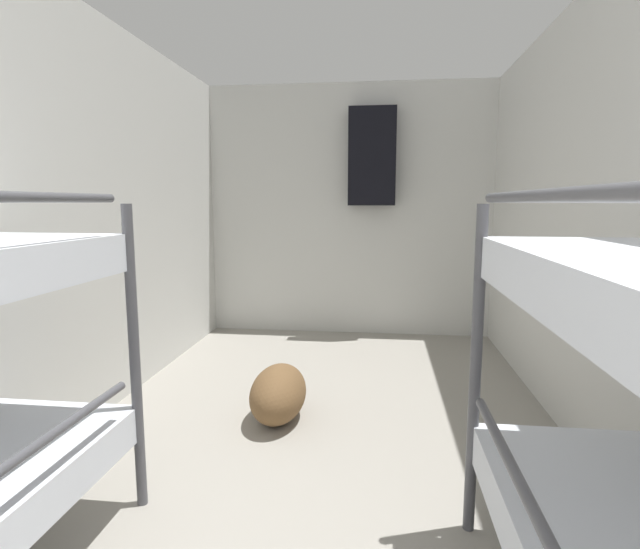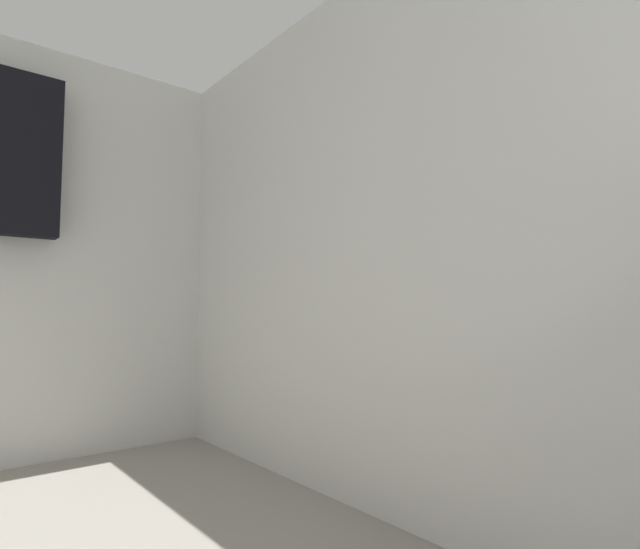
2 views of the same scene
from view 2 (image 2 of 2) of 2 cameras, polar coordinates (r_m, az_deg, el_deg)
name	(u,v)px [view 2 (image 2 of 2)]	position (r m, az deg, el deg)	size (l,w,h in m)	color
wall_right	(618,191)	(1.70, 30.88, 8.24)	(0.06, 5.46, 2.42)	silver
hanging_coat	(16,153)	(3.25, -31.45, 11.73)	(0.44, 0.12, 0.90)	black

